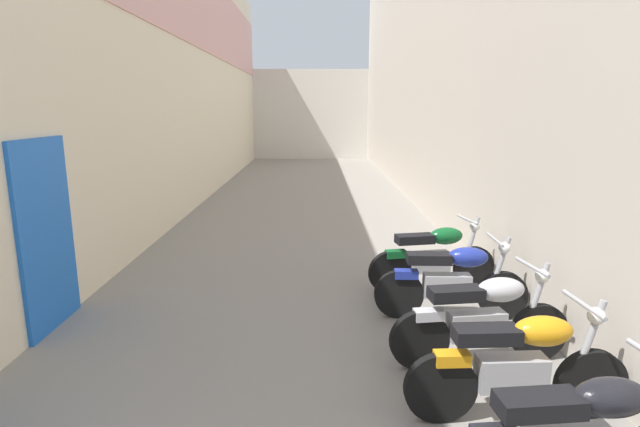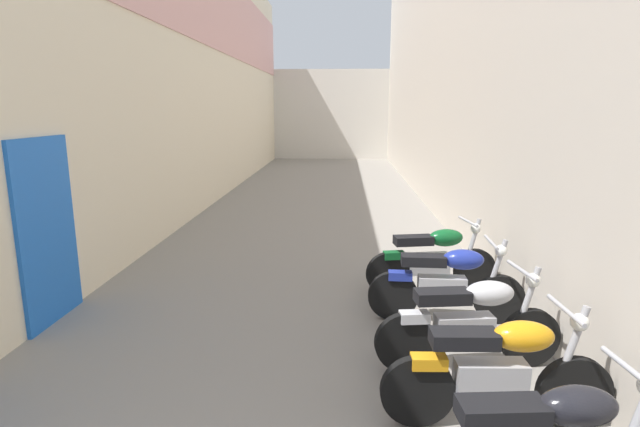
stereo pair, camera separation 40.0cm
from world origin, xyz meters
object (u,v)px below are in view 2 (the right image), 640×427
object	(u,v)px
motorcycle_fifth	(470,321)
motorcycle_sixth	(447,282)
motorcycle_fourth	(499,369)
motorcycle_seventh	(433,258)

from	to	relation	value
motorcycle_fifth	motorcycle_sixth	size ratio (longest dim) A/B	1.00
motorcycle_fourth	motorcycle_sixth	xyz separation A→B (m)	(-0.00, 2.01, 0.00)
motorcycle_sixth	motorcycle_seventh	world-z (taller)	same
motorcycle_sixth	motorcycle_seventh	bearing A→B (deg)	90.01
motorcycle_fifth	motorcycle_sixth	distance (m)	1.11
motorcycle_fourth	motorcycle_fifth	distance (m)	0.91
motorcycle_sixth	motorcycle_seventh	distance (m)	0.96
motorcycle_fourth	motorcycle_seventh	world-z (taller)	same
motorcycle_fourth	motorcycle_seventh	xyz separation A→B (m)	(-0.00, 2.98, 0.00)
motorcycle_fifth	motorcycle_fourth	bearing A→B (deg)	-90.00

